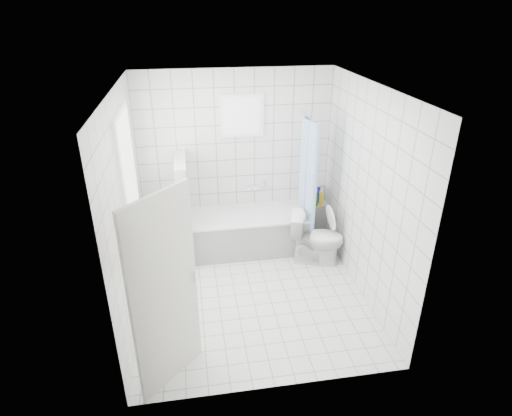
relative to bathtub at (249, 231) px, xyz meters
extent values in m
plane|color=white|center=(-0.14, -1.12, -0.29)|extent=(3.00, 3.00, 0.00)
plane|color=white|center=(-0.14, -1.12, 2.31)|extent=(3.00, 3.00, 0.00)
cube|color=white|center=(-0.14, 0.38, 1.01)|extent=(2.80, 0.02, 2.60)
cube|color=white|center=(-0.14, -2.62, 1.01)|extent=(2.80, 0.02, 2.60)
cube|color=white|center=(-1.54, -1.12, 1.01)|extent=(0.02, 3.00, 2.60)
cube|color=white|center=(1.26, -1.12, 1.01)|extent=(0.02, 3.00, 2.60)
cube|color=white|center=(-1.49, -0.82, 1.31)|extent=(0.01, 0.90, 1.40)
cube|color=white|center=(-0.04, 0.33, 1.66)|extent=(0.50, 0.01, 0.50)
cube|color=white|center=(-1.45, -0.82, 0.57)|extent=(0.18, 1.02, 0.08)
cube|color=silver|center=(-1.11, -2.31, 0.71)|extent=(0.58, 0.61, 2.00)
cube|color=white|center=(0.00, 0.00, -0.02)|extent=(1.73, 0.75, 0.55)
cube|color=white|center=(0.00, 0.00, 0.27)|extent=(1.75, 0.77, 0.03)
cube|color=white|center=(-0.94, -0.05, 0.46)|extent=(0.15, 0.85, 1.50)
cube|color=white|center=(1.09, 0.25, -0.02)|extent=(0.40, 0.24, 0.55)
imported|color=white|center=(0.89, -0.51, 0.09)|extent=(0.83, 0.62, 0.76)
cylinder|color=silver|center=(0.81, -0.02, 1.71)|extent=(0.02, 0.80, 0.02)
cube|color=silver|center=(0.10, 0.33, 0.56)|extent=(0.18, 0.06, 0.06)
imported|color=#38EDFF|center=(-1.44, -1.01, 0.70)|extent=(0.11, 0.11, 0.18)
imported|color=#D9548D|center=(-1.44, -1.18, 0.77)|extent=(0.13, 0.13, 0.31)
imported|color=#B05888|center=(-1.44, -0.52, 0.70)|extent=(0.08, 0.08, 0.18)
imported|color=silver|center=(-1.44, -0.89, 0.70)|extent=(0.16, 0.16, 0.17)
cylinder|color=yellow|center=(1.14, 0.17, 0.37)|extent=(0.06, 0.06, 0.23)
cylinder|color=red|center=(1.05, 0.26, 0.38)|extent=(0.06, 0.06, 0.23)
cylinder|color=#1F18C6|center=(1.13, 0.29, 0.39)|extent=(0.06, 0.06, 0.27)
cylinder|color=#1A8516|center=(1.06, 0.18, 0.37)|extent=(0.06, 0.06, 0.23)
camera|label=1|loc=(-0.81, -5.55, 3.11)|focal=30.00mm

